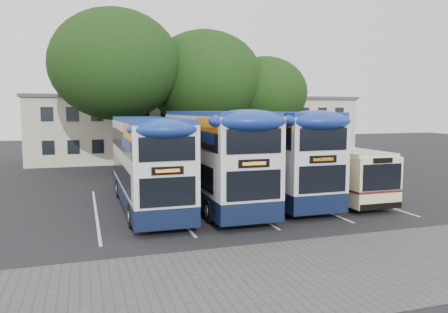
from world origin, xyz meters
name	(u,v)px	position (x,y,z in m)	size (l,w,h in m)	color
ground	(352,220)	(0.00, 0.00, 0.00)	(120.00, 120.00, 0.00)	black
paving_strip	(390,262)	(-2.00, -5.00, 0.01)	(40.00, 6.00, 0.01)	#595654
bay_lines	(235,203)	(-3.75, 5.00, 0.01)	(14.12, 11.00, 0.01)	silver
depot_building	(198,127)	(0.00, 26.99, 3.15)	(32.40, 8.40, 6.20)	beige
lamp_post	(281,107)	(6.00, 19.97, 5.08)	(0.25, 1.05, 9.06)	gray
tree_left	(115,65)	(-8.80, 16.87, 8.11)	(9.47, 9.47, 12.15)	black
tree_mid	(205,80)	(-1.61, 18.44, 7.26)	(9.41, 9.41, 11.27)	black
tree_right	(265,93)	(3.55, 18.13, 6.28)	(7.15, 7.15, 9.33)	black
bus_dd_left	(147,159)	(-8.25, 5.19, 2.46)	(2.60, 10.72, 4.47)	#0D1732
bus_dd_mid	(212,153)	(-4.90, 5.25, 2.63)	(2.78, 11.47, 4.78)	#0D1732
bus_dd_right	(269,151)	(-1.46, 5.84, 2.61)	(2.76, 11.38, 4.75)	#0D1732
bus_single	(326,168)	(1.76, 5.13, 1.60)	(2.40, 9.45, 2.82)	beige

